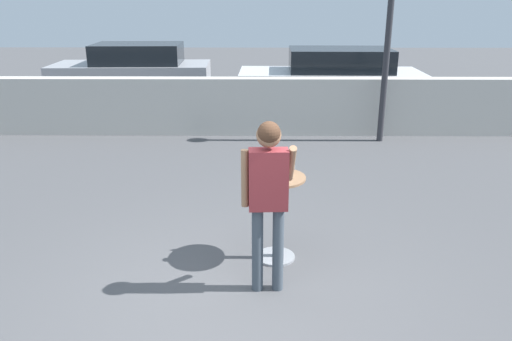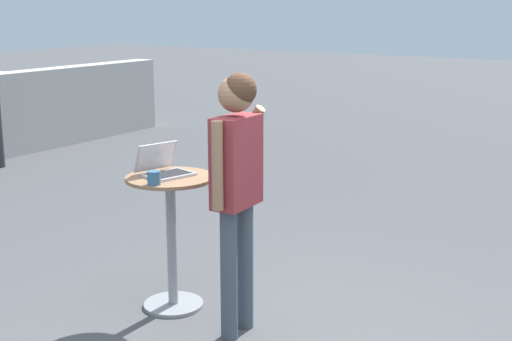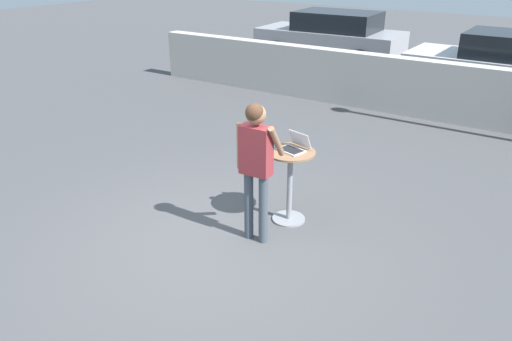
{
  "view_description": "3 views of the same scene",
  "coord_description": "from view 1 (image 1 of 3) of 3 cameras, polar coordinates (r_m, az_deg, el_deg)",
  "views": [
    {
      "loc": [
        0.28,
        -3.92,
        2.77
      ],
      "look_at": [
        0.24,
        0.63,
        1.17
      ],
      "focal_mm": 35.0,
      "sensor_mm": 36.0,
      "label": 1
    },
    {
      "loc": [
        -3.24,
        -2.08,
        2.14
      ],
      "look_at": [
        0.66,
        0.44,
        1.04
      ],
      "focal_mm": 50.0,
      "sensor_mm": 36.0,
      "label": 2
    },
    {
      "loc": [
        3.22,
        -3.98,
        3.27
      ],
      "look_at": [
        0.3,
        0.48,
        0.87
      ],
      "focal_mm": 35.0,
      "sensor_mm": 36.0,
      "label": 3
    }
  ],
  "objects": [
    {
      "name": "ground_plane",
      "position": [
        4.81,
        -3.06,
        -15.84
      ],
      "size": [
        50.0,
        50.0,
        0.0
      ],
      "primitive_type": "plane",
      "color": "#4C4C4F"
    },
    {
      "name": "pavement_kerb",
      "position": [
        10.5,
        -1.05,
        7.36
      ],
      "size": [
        12.48,
        0.35,
        1.18
      ],
      "color": "beige",
      "rests_on": "ground_plane"
    },
    {
      "name": "cafe_table",
      "position": [
        5.4,
        2.34,
        -4.28
      ],
      "size": [
        0.62,
        0.62,
        0.97
      ],
      "color": "gray",
      "rests_on": "ground_plane"
    },
    {
      "name": "laptop",
      "position": [
        5.31,
        2.53,
        0.01
      ],
      "size": [
        0.39,
        0.38,
        0.22
      ],
      "color": "#B7BABF",
      "rests_on": "cafe_table"
    },
    {
      "name": "coffee_mug",
      "position": [
        5.19,
        -0.15,
        -0.44
      ],
      "size": [
        0.12,
        0.09,
        0.09
      ],
      "color": "#336084",
      "rests_on": "cafe_table"
    },
    {
      "name": "standing_person",
      "position": [
        4.63,
        1.41,
        -1.85
      ],
      "size": [
        0.51,
        0.39,
        1.72
      ],
      "color": "#424C56",
      "rests_on": "ground_plane"
    },
    {
      "name": "parked_car_near_street",
      "position": [
        12.2,
        8.66,
        9.95
      ],
      "size": [
        4.31,
        1.89,
        1.61
      ],
      "color": "silver",
      "rests_on": "ground_plane"
    },
    {
      "name": "parked_car_further_down",
      "position": [
        14.52,
        -13.81,
        11.0
      ],
      "size": [
        4.33,
        2.07,
        1.54
      ],
      "color": "#9E9EA3",
      "rests_on": "ground_plane"
    },
    {
      "name": "street_lamp",
      "position": [
        10.03,
        15.2,
        18.18
      ],
      "size": [
        0.32,
        0.32,
        4.12
      ],
      "color": "#2D2D33",
      "rests_on": "ground_plane"
    }
  ]
}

